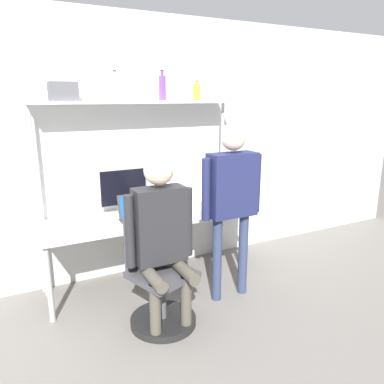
# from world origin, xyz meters

# --- Properties ---
(ground_plane) EXTENTS (12.00, 12.00, 0.00)m
(ground_plane) POSITION_xyz_m (0.00, 0.00, 0.00)
(ground_plane) COLOR slate
(wall_back) EXTENTS (8.00, 0.06, 2.70)m
(wall_back) POSITION_xyz_m (0.00, 0.75, 1.35)
(wall_back) COLOR silver
(wall_back) RESTS_ON ground_plane
(desk) EXTENTS (2.12, 0.70, 0.73)m
(desk) POSITION_xyz_m (0.00, 0.37, 0.66)
(desk) COLOR white
(desk) RESTS_ON ground_plane
(shelf_unit) EXTENTS (2.01, 0.29, 1.85)m
(shelf_unit) POSITION_xyz_m (0.00, 0.56, 1.61)
(shelf_unit) COLOR white
(shelf_unit) RESTS_ON ground_plane
(monitor) EXTENTS (0.49, 0.17, 0.46)m
(monitor) POSITION_xyz_m (-0.17, 0.56, 0.98)
(monitor) COLOR #B7B7BC
(monitor) RESTS_ON desk
(laptop) EXTENTS (0.34, 0.25, 0.25)m
(laptop) POSITION_xyz_m (-0.13, 0.30, 0.79)
(laptop) COLOR #333338
(laptop) RESTS_ON desk
(cell_phone) EXTENTS (0.07, 0.15, 0.01)m
(cell_phone) POSITION_xyz_m (0.15, 0.27, 0.73)
(cell_phone) COLOR silver
(cell_phone) RESTS_ON desk
(office_chair) EXTENTS (0.58, 0.58, 0.93)m
(office_chair) POSITION_xyz_m (-0.17, -0.36, 0.29)
(office_chair) COLOR black
(office_chair) RESTS_ON ground_plane
(person_seated) EXTENTS (0.58, 0.48, 1.45)m
(person_seated) POSITION_xyz_m (-0.16, -0.40, 0.86)
(person_seated) COLOR #4C473D
(person_seated) RESTS_ON ground_plane
(person_standing) EXTENTS (0.62, 0.22, 1.65)m
(person_standing) POSITION_xyz_m (0.60, -0.25, 1.05)
(person_standing) COLOR #2D3856
(person_standing) RESTS_ON ground_plane
(bottle_amber) EXTENTS (0.08, 0.08, 0.20)m
(bottle_amber) POSITION_xyz_m (0.66, 0.56, 1.93)
(bottle_amber) COLOR gold
(bottle_amber) RESTS_ON shelf_unit
(bottle_purple) EXTENTS (0.07, 0.07, 0.30)m
(bottle_purple) POSITION_xyz_m (0.27, 0.56, 1.97)
(bottle_purple) COLOR #593372
(bottle_purple) RESTS_ON shelf_unit
(bottle_clear) EXTENTS (0.07, 0.07, 0.28)m
(bottle_clear) POSITION_xyz_m (-0.21, 0.56, 1.97)
(bottle_clear) COLOR silver
(bottle_clear) RESTS_ON shelf_unit
(storage_box) EXTENTS (0.24, 0.23, 0.17)m
(storage_box) POSITION_xyz_m (-0.68, 0.56, 1.93)
(storage_box) COLOR #4C4C51
(storage_box) RESTS_ON shelf_unit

